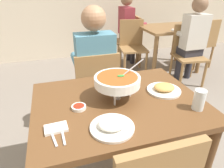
# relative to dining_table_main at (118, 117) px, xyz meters

# --- Properties ---
(dining_table_main) EXTENTS (1.10, 0.84, 0.78)m
(dining_table_main) POSITION_rel_dining_table_main_xyz_m (0.00, 0.00, 0.00)
(dining_table_main) COLOR brown
(dining_table_main) RESTS_ON ground_plane
(chair_diner_main) EXTENTS (0.44, 0.44, 0.90)m
(chair_diner_main) POSITION_rel_dining_table_main_xyz_m (-0.00, 0.71, -0.14)
(chair_diner_main) COLOR olive
(chair_diner_main) RESTS_ON ground_plane
(diner_main) EXTENTS (0.40, 0.45, 1.31)m
(diner_main) POSITION_rel_dining_table_main_xyz_m (0.00, 0.74, 0.10)
(diner_main) COLOR #2D2D38
(diner_main) RESTS_ON ground_plane
(curry_bowl) EXTENTS (0.33, 0.30, 0.26)m
(curry_bowl) POSITION_rel_dining_table_main_xyz_m (0.00, 0.03, 0.26)
(curry_bowl) COLOR silver
(curry_bowl) RESTS_ON dining_table_main
(rice_plate) EXTENTS (0.24, 0.24, 0.06)m
(rice_plate) POSITION_rel_dining_table_main_xyz_m (-0.12, -0.26, 0.15)
(rice_plate) COLOR white
(rice_plate) RESTS_ON dining_table_main
(appetizer_plate) EXTENTS (0.24, 0.24, 0.06)m
(appetizer_plate) POSITION_rel_dining_table_main_xyz_m (0.35, 0.03, 0.15)
(appetizer_plate) COLOR white
(appetizer_plate) RESTS_ON dining_table_main
(sauce_dish) EXTENTS (0.09, 0.09, 0.02)m
(sauce_dish) POSITION_rel_dining_table_main_xyz_m (-0.27, -0.02, 0.14)
(sauce_dish) COLOR white
(sauce_dish) RESTS_ON dining_table_main
(napkin_folded) EXTENTS (0.12, 0.09, 0.02)m
(napkin_folded) POSITION_rel_dining_table_main_xyz_m (-0.41, -0.18, 0.14)
(napkin_folded) COLOR white
(napkin_folded) RESTS_ON dining_table_main
(fork_utensil) EXTENTS (0.04, 0.17, 0.01)m
(fork_utensil) POSITION_rel_dining_table_main_xyz_m (-0.43, -0.23, 0.13)
(fork_utensil) COLOR silver
(fork_utensil) RESTS_ON dining_table_main
(spoon_utensil) EXTENTS (0.02, 0.17, 0.01)m
(spoon_utensil) POSITION_rel_dining_table_main_xyz_m (-0.38, -0.23, 0.13)
(spoon_utensil) COLOR silver
(spoon_utensil) RESTS_ON dining_table_main
(drink_glass) EXTENTS (0.07, 0.07, 0.13)m
(drink_glass) POSITION_rel_dining_table_main_xyz_m (0.44, -0.23, 0.19)
(drink_glass) COLOR silver
(drink_glass) RESTS_ON dining_table_main
(dining_table_far) EXTENTS (1.00, 0.80, 0.78)m
(dining_table_far) POSITION_rel_dining_table_main_xyz_m (1.64, 2.04, -0.01)
(dining_table_far) COLOR brown
(dining_table_far) RESTS_ON ground_plane
(chair_bg_left) EXTENTS (0.49, 0.49, 0.90)m
(chair_bg_left) POSITION_rel_dining_table_main_xyz_m (1.12, 2.58, -0.14)
(chair_bg_left) COLOR olive
(chair_bg_left) RESTS_ON ground_plane
(chair_bg_middle) EXTENTS (0.50, 0.50, 0.90)m
(chair_bg_middle) POSITION_rel_dining_table_main_xyz_m (1.65, 1.51, -0.14)
(chair_bg_middle) COLOR olive
(chair_bg_middle) RESTS_ON ground_plane
(chair_bg_right) EXTENTS (0.50, 0.50, 0.90)m
(chair_bg_right) POSITION_rel_dining_table_main_xyz_m (0.98, 2.16, -0.14)
(chair_bg_right) COLOR olive
(chair_bg_right) RESTS_ON ground_plane
(chair_bg_corner) EXTENTS (0.48, 0.48, 0.90)m
(chair_bg_corner) POSITION_rel_dining_table_main_xyz_m (2.27, 1.92, -0.14)
(chair_bg_corner) COLOR olive
(chair_bg_corner) RESTS_ON ground_plane
(patron_bg_left) EXTENTS (0.45, 0.40, 1.31)m
(patron_bg_left) POSITION_rel_dining_table_main_xyz_m (1.05, 2.58, 0.10)
(patron_bg_left) COLOR #2D2D38
(patron_bg_left) RESTS_ON ground_plane
(patron_bg_middle) EXTENTS (0.40, 0.45, 1.31)m
(patron_bg_middle) POSITION_rel_dining_table_main_xyz_m (1.68, 1.48, 0.10)
(patron_bg_middle) COLOR #2D2D38
(patron_bg_middle) RESTS_ON ground_plane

